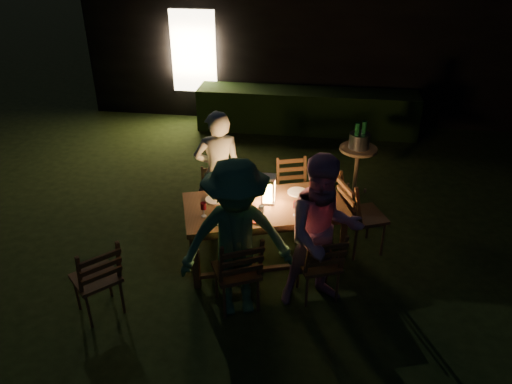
# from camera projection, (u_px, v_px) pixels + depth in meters

# --- Properties ---
(garden_envelope) EXTENTS (40.00, 40.00, 3.20)m
(garden_envelope) POSITION_uv_depth(u_px,v_px,m) (337.00, 24.00, 11.10)
(garden_envelope) COLOR black
(garden_envelope) RESTS_ON ground
(dining_table) EXTENTS (2.07, 1.47, 0.78)m
(dining_table) POSITION_uv_depth(u_px,v_px,m) (265.00, 211.00, 5.85)
(dining_table) COLOR #4C3519
(dining_table) RESTS_ON ground
(chair_near_left) EXTENTS (0.61, 0.63, 1.01)m
(chair_near_left) POSITION_uv_depth(u_px,v_px,m) (237.00, 283.00, 5.31)
(chair_near_left) COLOR #4C3519
(chair_near_left) RESTS_ON ground
(chair_near_right) EXTENTS (0.56, 0.58, 0.95)m
(chair_near_right) POSITION_uv_depth(u_px,v_px,m) (318.00, 275.00, 5.46)
(chair_near_right) COLOR #4C3519
(chair_near_right) RESTS_ON ground
(chair_far_left) EXTENTS (0.54, 0.55, 0.90)m
(chair_far_left) POSITION_uv_depth(u_px,v_px,m) (220.00, 212.00, 6.65)
(chair_far_left) COLOR #4C3519
(chair_far_left) RESTS_ON ground
(chair_far_right) EXTENTS (0.53, 0.55, 0.93)m
(chair_far_right) POSITION_uv_depth(u_px,v_px,m) (293.00, 204.00, 6.80)
(chair_far_right) COLOR #4C3519
(chair_far_right) RESTS_ON ground
(chair_end) EXTENTS (0.67, 0.65, 1.08)m
(chair_end) POSITION_uv_depth(u_px,v_px,m) (361.00, 227.00, 6.22)
(chair_end) COLOR #4C3519
(chair_end) RESTS_ON ground
(chair_spare) EXTENTS (0.65, 0.64, 0.99)m
(chair_spare) POSITION_uv_depth(u_px,v_px,m) (99.00, 290.00, 5.23)
(chair_spare) COLOR #4C3519
(chair_spare) RESTS_ON ground
(person_house_side) EXTENTS (0.70, 0.57, 1.67)m
(person_house_side) POSITION_uv_depth(u_px,v_px,m) (218.00, 172.00, 6.42)
(person_house_side) COLOR beige
(person_house_side) RESTS_ON ground
(person_opp_right) EXTENTS (1.01, 0.89, 1.75)m
(person_opp_right) POSITION_uv_depth(u_px,v_px,m) (323.00, 233.00, 5.13)
(person_opp_right) COLOR #C386A2
(person_opp_right) RESTS_ON ground
(person_opp_left) EXTENTS (1.30, 0.99, 1.78)m
(person_opp_left) POSITION_uv_depth(u_px,v_px,m) (237.00, 241.00, 4.98)
(person_opp_left) COLOR #376F46
(person_opp_left) RESTS_ON ground
(lantern) EXTENTS (0.16, 0.16, 0.35)m
(lantern) POSITION_uv_depth(u_px,v_px,m) (268.00, 191.00, 5.79)
(lantern) COLOR white
(lantern) RESTS_ON dining_table
(plate_far_left) EXTENTS (0.25, 0.25, 0.01)m
(plate_far_left) POSITION_uv_depth(u_px,v_px,m) (216.00, 199.00, 5.91)
(plate_far_left) COLOR white
(plate_far_left) RESTS_ON dining_table
(plate_near_left) EXTENTS (0.25, 0.25, 0.01)m
(plate_near_left) POSITION_uv_depth(u_px,v_px,m) (220.00, 219.00, 5.54)
(plate_near_left) COLOR white
(plate_near_left) RESTS_ON dining_table
(plate_far_right) EXTENTS (0.25, 0.25, 0.01)m
(plate_far_right) POSITION_uv_depth(u_px,v_px,m) (298.00, 192.00, 6.07)
(plate_far_right) COLOR white
(plate_far_right) RESTS_ON dining_table
(plate_near_right) EXTENTS (0.25, 0.25, 0.01)m
(plate_near_right) POSITION_uv_depth(u_px,v_px,m) (307.00, 211.00, 5.69)
(plate_near_right) COLOR white
(plate_near_right) RESTS_ON dining_table
(wineglass_a) EXTENTS (0.06, 0.06, 0.18)m
(wineglass_a) POSITION_uv_depth(u_px,v_px,m) (236.00, 189.00, 5.96)
(wineglass_a) COLOR #59070F
(wineglass_a) RESTS_ON dining_table
(wineglass_b) EXTENTS (0.06, 0.06, 0.18)m
(wineglass_b) POSITION_uv_depth(u_px,v_px,m) (204.00, 210.00, 5.56)
(wineglass_b) COLOR #59070F
(wineglass_b) RESTS_ON dining_table
(wineglass_c) EXTENTS (0.06, 0.06, 0.18)m
(wineglass_c) POSITION_uv_depth(u_px,v_px,m) (296.00, 208.00, 5.58)
(wineglass_c) COLOR #59070F
(wineglass_c) RESTS_ON dining_table
(wineglass_d) EXTENTS (0.06, 0.06, 0.18)m
(wineglass_d) POSITION_uv_depth(u_px,v_px,m) (312.00, 187.00, 6.02)
(wineglass_d) COLOR #59070F
(wineglass_d) RESTS_ON dining_table
(wineglass_e) EXTENTS (0.06, 0.06, 0.18)m
(wineglass_e) POSITION_uv_depth(u_px,v_px,m) (261.00, 213.00, 5.50)
(wineglass_e) COLOR silver
(wineglass_e) RESTS_ON dining_table
(bottle_table) EXTENTS (0.07, 0.07, 0.28)m
(bottle_table) POSITION_uv_depth(u_px,v_px,m) (244.00, 197.00, 5.71)
(bottle_table) COLOR #0F471E
(bottle_table) RESTS_ON dining_table
(napkin_left) EXTENTS (0.18, 0.14, 0.01)m
(napkin_left) POSITION_uv_depth(u_px,v_px,m) (257.00, 220.00, 5.51)
(napkin_left) COLOR red
(napkin_left) RESTS_ON dining_table
(napkin_right) EXTENTS (0.18, 0.14, 0.01)m
(napkin_right) POSITION_uv_depth(u_px,v_px,m) (318.00, 214.00, 5.64)
(napkin_right) COLOR red
(napkin_right) RESTS_ON dining_table
(phone) EXTENTS (0.14, 0.07, 0.01)m
(phone) POSITION_uv_depth(u_px,v_px,m) (215.00, 224.00, 5.46)
(phone) COLOR black
(phone) RESTS_ON dining_table
(side_table) EXTENTS (0.55, 0.55, 0.74)m
(side_table) POSITION_uv_depth(u_px,v_px,m) (358.00, 153.00, 7.36)
(side_table) COLOR olive
(side_table) RESTS_ON ground
(ice_bucket) EXTENTS (0.30, 0.30, 0.22)m
(ice_bucket) POSITION_uv_depth(u_px,v_px,m) (359.00, 141.00, 7.26)
(ice_bucket) COLOR #A5A8AD
(ice_bucket) RESTS_ON side_table
(bottle_bucket_a) EXTENTS (0.07, 0.07, 0.32)m
(bottle_bucket_a) POSITION_uv_depth(u_px,v_px,m) (356.00, 139.00, 7.21)
(bottle_bucket_a) COLOR #0F471E
(bottle_bucket_a) RESTS_ON side_table
(bottle_bucket_b) EXTENTS (0.07, 0.07, 0.32)m
(bottle_bucket_b) POSITION_uv_depth(u_px,v_px,m) (363.00, 137.00, 7.26)
(bottle_bucket_b) COLOR #0F471E
(bottle_bucket_b) RESTS_ON side_table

